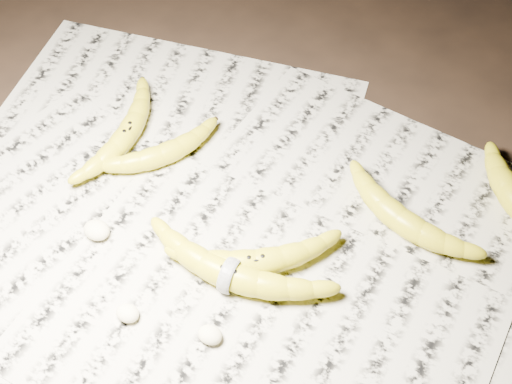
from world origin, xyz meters
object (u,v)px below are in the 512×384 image
at_px(banana_left_b, 161,154).
at_px(banana_left_a, 127,132).
at_px(banana_taped, 230,274).
at_px(banana_upper_a, 401,218).
at_px(banana_center, 256,261).

bearing_deg(banana_left_b, banana_left_a, 115.71).
bearing_deg(banana_taped, banana_left_b, 140.83).
height_order(banana_left_a, banana_left_b, banana_left_a).
bearing_deg(banana_left_a, banana_left_b, -105.83).
bearing_deg(banana_upper_a, banana_left_a, -157.16).
distance_m(banana_left_b, banana_taped, 0.23).
bearing_deg(banana_left_a, banana_upper_a, -90.52).
height_order(banana_left_b, banana_center, banana_center).
bearing_deg(banana_center, banana_left_a, 123.96).
bearing_deg(banana_left_b, banana_center, -80.05).
relative_size(banana_center, banana_taped, 0.86).
distance_m(banana_taped, banana_upper_a, 0.25).
bearing_deg(banana_center, banana_left_b, 120.39).
bearing_deg(banana_upper_a, banana_center, -115.79).
xyz_separation_m(banana_left_b, banana_upper_a, (0.35, 0.05, 0.00)).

